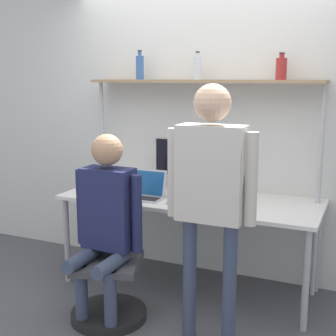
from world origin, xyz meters
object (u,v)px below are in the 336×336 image
(monitor, at_px, (185,162))
(person_seated, at_px, (106,214))
(bottle_red, at_px, (281,68))
(person_standing, at_px, (211,182))
(bottle_clear, at_px, (197,68))
(office_chair, at_px, (110,281))
(cell_phone, at_px, (173,202))
(laptop, at_px, (147,190))
(bottle_blue, at_px, (140,67))

(monitor, relative_size, person_seated, 0.41)
(person_seated, height_order, bottle_red, bottle_red)
(person_standing, distance_m, bottle_red, 1.26)
(monitor, distance_m, bottle_clear, 0.80)
(monitor, xyz_separation_m, person_seated, (-0.21, -0.98, -0.23))
(office_chair, distance_m, person_seated, 0.53)
(cell_phone, xyz_separation_m, bottle_red, (0.71, 0.47, 1.04))
(office_chair, height_order, person_standing, person_standing)
(monitor, distance_m, cell_phone, 0.51)
(laptop, bearing_deg, office_chair, -93.84)
(bottle_blue, bearing_deg, office_chair, -76.92)
(cell_phone, bearing_deg, laptop, 165.38)
(monitor, bearing_deg, bottle_red, 2.40)
(person_seated, relative_size, bottle_red, 6.59)
(laptop, distance_m, cell_phone, 0.27)
(cell_phone, xyz_separation_m, person_seated, (-0.28, -0.54, 0.02))
(laptop, distance_m, bottle_clear, 1.10)
(cell_phone, distance_m, bottle_clear, 1.15)
(cell_phone, relative_size, person_seated, 0.11)
(cell_phone, distance_m, person_seated, 0.61)
(person_standing, relative_size, bottle_red, 8.28)
(monitor, xyz_separation_m, office_chair, (-0.22, -0.93, -0.76))
(monitor, bearing_deg, office_chair, -103.42)
(person_standing, bearing_deg, person_seated, 179.56)
(cell_phone, relative_size, bottle_blue, 0.59)
(monitor, xyz_separation_m, person_standing, (0.57, -0.98, 0.07))
(person_seated, relative_size, person_standing, 0.80)
(bottle_clear, bearing_deg, laptop, -124.86)
(laptop, bearing_deg, monitor, 63.31)
(bottle_clear, bearing_deg, monitor, -160.66)
(monitor, xyz_separation_m, bottle_clear, (0.09, 0.03, 0.80))
(office_chair, height_order, bottle_blue, bottle_blue)
(office_chair, bearing_deg, person_standing, -3.75)
(monitor, bearing_deg, person_seated, -102.09)
(laptop, relative_size, bottle_red, 1.40)
(bottle_clear, xyz_separation_m, bottle_red, (0.69, 0.00, -0.01))
(monitor, bearing_deg, laptop, -116.69)
(person_standing, height_order, bottle_red, bottle_red)
(laptop, height_order, bottle_blue, bottle_blue)
(cell_phone, bearing_deg, bottle_red, 33.29)
(person_standing, xyz_separation_m, bottle_blue, (-1.02, 1.02, 0.74))
(person_standing, relative_size, bottle_clear, 7.45)
(person_seated, xyz_separation_m, bottle_clear, (0.30, 1.01, 1.03))
(laptop, distance_m, person_seated, 0.61)
(person_standing, distance_m, bottle_blue, 1.61)
(person_standing, bearing_deg, bottle_clear, 115.11)
(laptop, relative_size, bottle_clear, 1.26)
(person_seated, distance_m, bottle_clear, 1.47)
(laptop, xyz_separation_m, cell_phone, (0.26, -0.07, -0.06))
(monitor, xyz_separation_m, bottle_red, (0.79, 0.03, 0.79))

